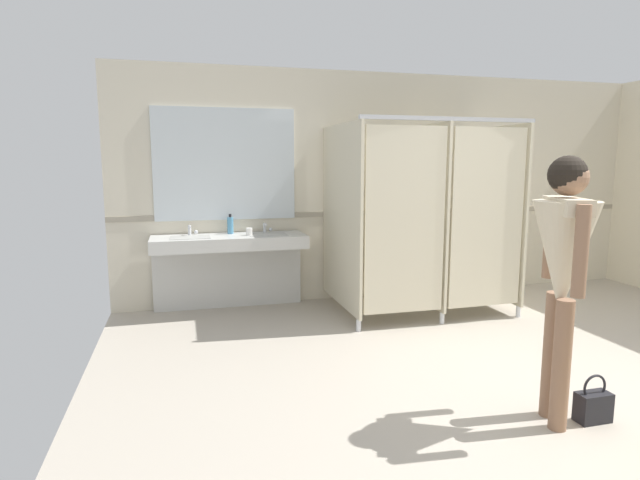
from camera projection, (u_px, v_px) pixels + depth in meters
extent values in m
cube|color=#B2A899|center=(583.00, 407.00, 3.67)|extent=(7.01, 6.91, 0.10)
cube|color=beige|center=(402.00, 186.00, 6.53)|extent=(7.01, 0.12, 2.74)
cube|color=#9E937F|center=(403.00, 212.00, 6.51)|extent=(7.01, 0.01, 0.06)
cube|color=silver|center=(230.00, 242.00, 5.71)|extent=(1.69, 0.54, 0.14)
cube|color=silver|center=(229.00, 276.00, 6.00)|extent=(1.69, 0.08, 0.73)
cube|color=#ADADA8|center=(190.00, 242.00, 5.57)|extent=(0.42, 0.30, 0.11)
cylinder|color=silver|center=(190.00, 230.00, 5.76)|extent=(0.04, 0.04, 0.11)
cylinder|color=silver|center=(189.00, 227.00, 5.70)|extent=(0.03, 0.11, 0.03)
sphere|color=silver|center=(196.00, 232.00, 5.79)|extent=(0.04, 0.04, 0.04)
cube|color=#ADADA8|center=(268.00, 239.00, 5.79)|extent=(0.42, 0.30, 0.11)
cylinder|color=silver|center=(265.00, 228.00, 5.97)|extent=(0.04, 0.04, 0.11)
cylinder|color=silver|center=(265.00, 224.00, 5.92)|extent=(0.03, 0.11, 0.03)
sphere|color=silver|center=(271.00, 229.00, 6.01)|extent=(0.04, 0.04, 0.04)
cube|color=silver|center=(225.00, 164.00, 5.85)|extent=(1.59, 0.02, 1.26)
cube|color=beige|center=(341.00, 216.00, 5.59)|extent=(0.03, 1.34, 1.95)
cylinder|color=silver|center=(359.00, 325.00, 5.16)|extent=(0.05, 0.05, 0.12)
cube|color=beige|center=(419.00, 214.00, 5.82)|extent=(0.03, 1.34, 1.95)
cylinder|color=silver|center=(442.00, 318.00, 5.40)|extent=(0.05, 0.05, 0.12)
cube|color=beige|center=(491.00, 212.00, 6.06)|extent=(0.03, 1.34, 1.95)
cylinder|color=silver|center=(518.00, 311.00, 5.63)|extent=(0.05, 0.05, 0.12)
cube|color=beige|center=(405.00, 221.00, 5.10)|extent=(0.84, 0.04, 1.85)
cube|color=beige|center=(487.00, 218.00, 5.33)|extent=(0.84, 0.06, 1.85)
cube|color=#B7BABF|center=(451.00, 119.00, 5.07)|extent=(1.90, 0.04, 0.04)
cylinder|color=#8C664C|center=(551.00, 355.00, 3.39)|extent=(0.11, 0.11, 0.84)
cylinder|color=#8C664C|center=(561.00, 365.00, 3.21)|extent=(0.11, 0.11, 0.84)
cone|color=beige|center=(563.00, 259.00, 3.20)|extent=(0.52, 0.52, 0.71)
cube|color=beige|center=(567.00, 206.00, 3.15)|extent=(0.31, 0.48, 0.10)
cylinder|color=#8C664C|center=(550.00, 238.00, 3.44)|extent=(0.08, 0.08, 0.54)
cylinder|color=#8C664C|center=(581.00, 251.00, 2.94)|extent=(0.08, 0.08, 0.54)
sphere|color=#8C664C|center=(569.00, 177.00, 3.13)|extent=(0.23, 0.23, 0.23)
sphere|color=black|center=(568.00, 175.00, 3.13)|extent=(0.23, 0.23, 0.23)
cube|color=black|center=(593.00, 407.00, 3.35)|extent=(0.22, 0.12, 0.19)
torus|color=black|center=(595.00, 387.00, 3.33)|extent=(0.17, 0.02, 0.17)
cylinder|color=teal|center=(230.00, 225.00, 5.85)|extent=(0.07, 0.07, 0.19)
cylinder|color=black|center=(230.00, 216.00, 5.83)|extent=(0.03, 0.03, 0.04)
cylinder|color=white|center=(249.00, 232.00, 5.73)|extent=(0.07, 0.07, 0.08)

